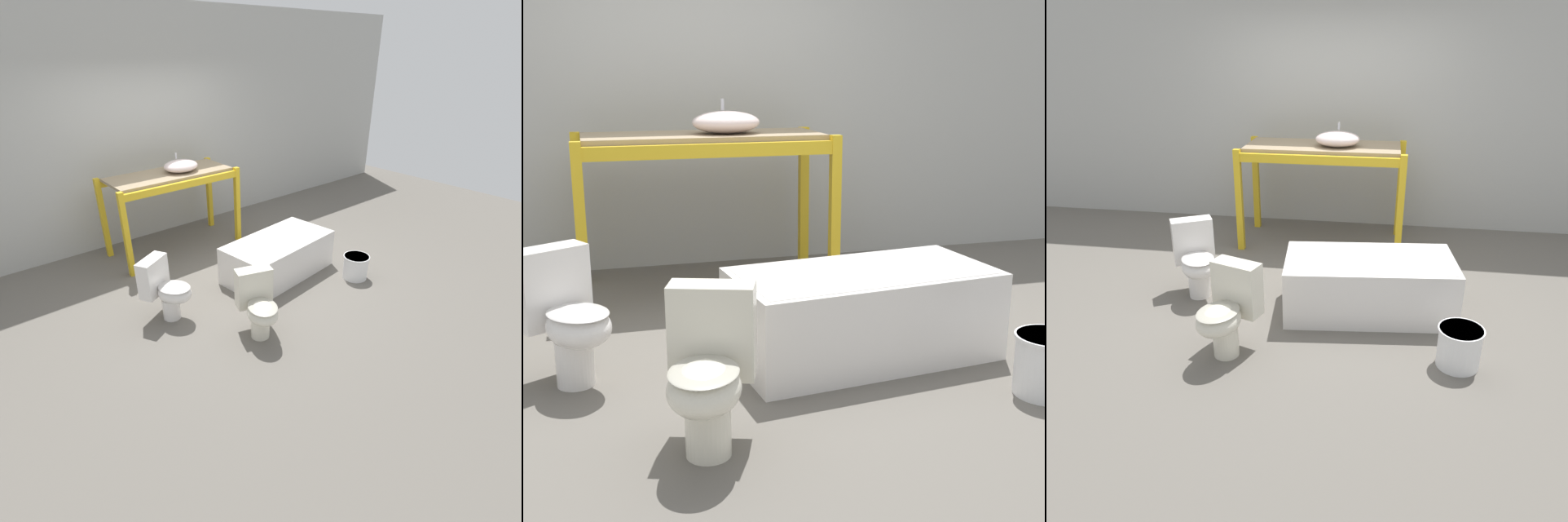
% 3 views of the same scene
% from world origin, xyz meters
% --- Properties ---
extents(ground_plane, '(12.00, 12.00, 0.00)m').
position_xyz_m(ground_plane, '(0.00, 0.00, 0.00)').
color(ground_plane, '#666059').
extents(warehouse_wall_rear, '(10.80, 0.08, 3.20)m').
position_xyz_m(warehouse_wall_rear, '(0.00, 1.85, 1.60)').
color(warehouse_wall_rear, '#ADADA8').
rests_on(warehouse_wall_rear, ground_plane).
extents(shelving_rack, '(1.80, 0.81, 1.12)m').
position_xyz_m(shelving_rack, '(-0.05, 1.12, 0.94)').
color(shelving_rack, gold).
rests_on(shelving_rack, ground_plane).
extents(sink_basin, '(0.47, 0.41, 0.24)m').
position_xyz_m(sink_basin, '(0.12, 1.07, 1.20)').
color(sink_basin, silver).
rests_on(sink_basin, shelving_rack).
extents(bathtub_main, '(1.49, 0.88, 0.49)m').
position_xyz_m(bathtub_main, '(0.56, -0.44, 0.28)').
color(bathtub_main, white).
rests_on(bathtub_main, ground_plane).
extents(toilet_near, '(0.54, 0.61, 0.69)m').
position_xyz_m(toilet_near, '(-1.00, -0.37, 0.36)').
color(toilet_near, white).
rests_on(toilet_near, ground_plane).
extents(toilet_far, '(0.48, 0.59, 0.69)m').
position_xyz_m(toilet_far, '(-0.44, -1.24, 0.36)').
color(toilet_far, silver).
rests_on(toilet_far, ground_plane).
extents(bucket_white, '(0.33, 0.33, 0.31)m').
position_xyz_m(bucket_white, '(1.25, -1.15, 0.16)').
color(bucket_white, white).
rests_on(bucket_white, ground_plane).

